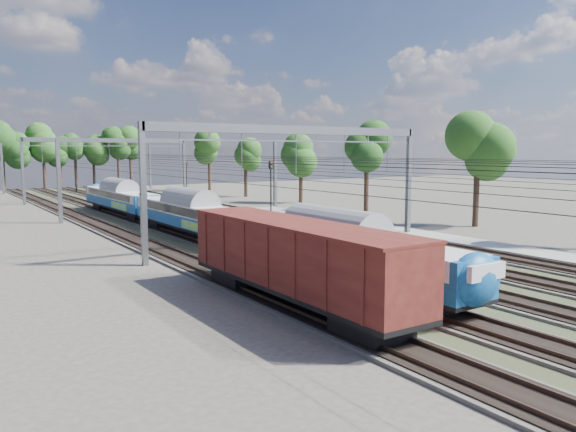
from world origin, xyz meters
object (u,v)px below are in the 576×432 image
emu_train (192,210)px  freight_boxcar (295,258)px  worker (77,188)px  signal_near (271,185)px  signal_far (187,174)px

emu_train → freight_boxcar: emu_train is taller
emu_train → worker: (3.73, 56.93, -1.47)m
freight_boxcar → signal_near: 29.13m
worker → signal_near: size_ratio=0.29×
emu_train → signal_far: size_ratio=10.53×
emu_train → worker: size_ratio=32.46×
signal_near → freight_boxcar: bearing=-131.1°
freight_boxcar → signal_near: (14.29, 25.34, 1.59)m
worker → signal_far: 20.84m
signal_near → worker: bearing=84.8°
signal_far → freight_boxcar: bearing=-105.6°
freight_boxcar → emu_train: bearing=78.4°
worker → signal_near: 53.91m
emu_train → signal_near: (9.79, 3.45, 1.57)m
signal_far → emu_train: bearing=-109.2°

